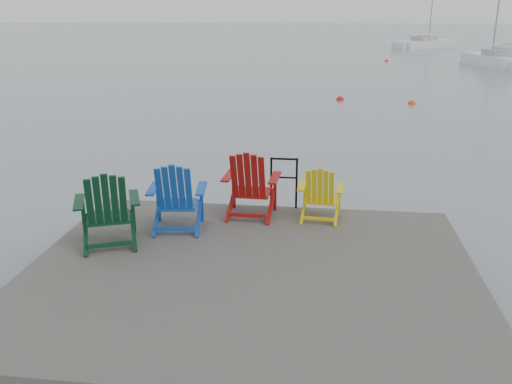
# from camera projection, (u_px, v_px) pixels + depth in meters

# --- Properties ---
(ground) EXTENTS (400.00, 400.00, 0.00)m
(ground) POSITION_uv_depth(u_px,v_px,m) (251.00, 302.00, 7.37)
(ground) COLOR slate
(ground) RESTS_ON ground
(dock) EXTENTS (6.00, 5.00, 1.40)m
(dock) POSITION_uv_depth(u_px,v_px,m) (250.00, 279.00, 7.26)
(dock) COLOR #2C2A27
(dock) RESTS_ON ground
(handrail) EXTENTS (0.48, 0.04, 0.90)m
(handrail) POSITION_uv_depth(u_px,v_px,m) (284.00, 178.00, 9.32)
(handrail) COLOR black
(handrail) RESTS_ON dock
(chair_green) EXTENTS (1.11, 1.06, 1.15)m
(chair_green) POSITION_uv_depth(u_px,v_px,m) (107.00, 208.00, 7.78)
(chair_green) COLOR black
(chair_green) RESTS_ON dock
(chair_blue) EXTENTS (0.97, 0.91, 1.11)m
(chair_blue) POSITION_uv_depth(u_px,v_px,m) (176.00, 196.00, 8.36)
(chair_blue) COLOR #0F43A3
(chair_blue) RESTS_ON dock
(chair_red) EXTENTS (0.94, 0.87, 1.15)m
(chair_red) POSITION_uv_depth(u_px,v_px,m) (250.00, 183.00, 8.90)
(chair_red) COLOR #970E0B
(chair_red) RESTS_ON dock
(chair_yellow) EXTENTS (0.78, 0.73, 0.93)m
(chair_yellow) POSITION_uv_depth(u_px,v_px,m) (321.00, 193.00, 8.80)
(chair_yellow) COLOR yellow
(chair_yellow) RESTS_ON dock
(sailboat_near) EXTENTS (3.10, 7.58, 10.30)m
(sailboat_near) POSITION_uv_depth(u_px,v_px,m) (494.00, 62.00, 39.04)
(sailboat_near) COLOR white
(sailboat_near) RESTS_ON ground
(sailboat_mid) EXTENTS (7.77, 7.87, 12.07)m
(sailboat_mid) POSITION_uv_depth(u_px,v_px,m) (426.00, 45.00, 59.68)
(sailboat_mid) COLOR white
(sailboat_mid) RESTS_ON ground
(buoy_a) EXTENTS (0.34, 0.34, 0.34)m
(buoy_a) POSITION_uv_depth(u_px,v_px,m) (412.00, 104.00, 23.24)
(buoy_a) COLOR #DC480C
(buoy_a) RESTS_ON ground
(buoy_b) EXTENTS (0.35, 0.35, 0.35)m
(buoy_b) POSITION_uv_depth(u_px,v_px,m) (340.00, 100.00, 24.34)
(buoy_b) COLOR red
(buoy_b) RESTS_ON ground
(buoy_d) EXTENTS (0.34, 0.34, 0.34)m
(buoy_d) POSITION_uv_depth(u_px,v_px,m) (387.00, 61.00, 43.42)
(buoy_d) COLOR red
(buoy_d) RESTS_ON ground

